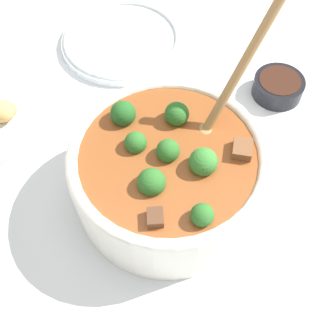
% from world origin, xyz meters
% --- Properties ---
extents(ground_plane, '(4.00, 4.00, 0.00)m').
position_xyz_m(ground_plane, '(0.00, 0.00, 0.00)').
color(ground_plane, silver).
extents(stew_bowl, '(0.26, 0.30, 0.28)m').
position_xyz_m(stew_bowl, '(-0.00, 0.00, 0.06)').
color(stew_bowl, white).
rests_on(stew_bowl, ground_plane).
extents(condiment_bowl, '(0.08, 0.08, 0.03)m').
position_xyz_m(condiment_bowl, '(-0.14, 0.23, 0.02)').
color(condiment_bowl, black).
rests_on(condiment_bowl, ground_plane).
extents(empty_plate, '(0.22, 0.22, 0.02)m').
position_xyz_m(empty_plate, '(-0.33, 0.00, 0.01)').
color(empty_plate, white).
rests_on(empty_plate, ground_plane).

